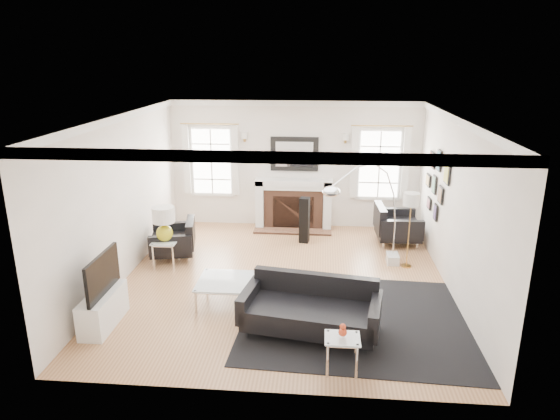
# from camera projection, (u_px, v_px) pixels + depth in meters

# --- Properties ---
(floor) EXTENTS (6.00, 6.00, 0.00)m
(floor) POSITION_uv_depth(u_px,v_px,m) (284.00, 281.00, 8.60)
(floor) COLOR #9D6642
(floor) RESTS_ON ground
(back_wall) EXTENTS (5.50, 0.04, 2.80)m
(back_wall) POSITION_uv_depth(u_px,v_px,m) (294.00, 165.00, 11.04)
(back_wall) COLOR white
(back_wall) RESTS_ON floor
(front_wall) EXTENTS (5.50, 0.04, 2.80)m
(front_wall) POSITION_uv_depth(u_px,v_px,m) (262.00, 281.00, 5.33)
(front_wall) COLOR white
(front_wall) RESTS_ON floor
(left_wall) EXTENTS (0.04, 6.00, 2.80)m
(left_wall) POSITION_uv_depth(u_px,v_px,m) (122.00, 199.00, 8.41)
(left_wall) COLOR white
(left_wall) RESTS_ON floor
(right_wall) EXTENTS (0.04, 6.00, 2.80)m
(right_wall) POSITION_uv_depth(u_px,v_px,m) (455.00, 207.00, 7.96)
(right_wall) COLOR white
(right_wall) RESTS_ON floor
(ceiling) EXTENTS (5.50, 6.00, 0.02)m
(ceiling) POSITION_uv_depth(u_px,v_px,m) (284.00, 117.00, 7.77)
(ceiling) COLOR white
(ceiling) RESTS_ON back_wall
(crown_molding) EXTENTS (5.50, 6.00, 0.12)m
(crown_molding) POSITION_uv_depth(u_px,v_px,m) (284.00, 121.00, 7.79)
(crown_molding) COLOR white
(crown_molding) RESTS_ON back_wall
(fireplace) EXTENTS (1.70, 0.69, 1.11)m
(fireplace) POSITION_uv_depth(u_px,v_px,m) (294.00, 205.00, 11.09)
(fireplace) COLOR white
(fireplace) RESTS_ON floor
(mantel_mirror) EXTENTS (1.05, 0.07, 0.75)m
(mantel_mirror) POSITION_uv_depth(u_px,v_px,m) (294.00, 154.00, 10.92)
(mantel_mirror) COLOR black
(mantel_mirror) RESTS_ON back_wall
(window_left) EXTENTS (1.24, 0.15, 1.62)m
(window_left) POSITION_uv_depth(u_px,v_px,m) (212.00, 161.00, 11.12)
(window_left) COLOR white
(window_left) RESTS_ON back_wall
(window_right) EXTENTS (1.24, 0.15, 1.62)m
(window_right) POSITION_uv_depth(u_px,v_px,m) (379.00, 164.00, 10.82)
(window_right) COLOR white
(window_right) RESTS_ON back_wall
(gallery_wall) EXTENTS (0.04, 1.73, 1.29)m
(gallery_wall) POSITION_uv_depth(u_px,v_px,m) (437.00, 180.00, 9.15)
(gallery_wall) COLOR black
(gallery_wall) RESTS_ON right_wall
(tv_unit) EXTENTS (0.35, 1.00, 1.09)m
(tv_unit) POSITION_uv_depth(u_px,v_px,m) (103.00, 304.00, 7.08)
(tv_unit) COLOR white
(tv_unit) RESTS_ON floor
(area_rug) EXTENTS (3.53, 2.99, 0.01)m
(area_rug) POSITION_uv_depth(u_px,v_px,m) (360.00, 319.00, 7.32)
(area_rug) COLOR black
(area_rug) RESTS_ON floor
(sofa) EXTENTS (2.01, 1.17, 0.62)m
(sofa) POSITION_uv_depth(u_px,v_px,m) (311.00, 309.00, 6.93)
(sofa) COLOR black
(sofa) RESTS_ON floor
(armchair_left) EXTENTS (0.97, 1.04, 0.61)m
(armchair_left) POSITION_uv_depth(u_px,v_px,m) (176.00, 241.00, 9.50)
(armchair_left) COLOR black
(armchair_left) RESTS_ON floor
(armchair_right) EXTENTS (0.92, 1.01, 0.65)m
(armchair_right) POSITION_uv_depth(u_px,v_px,m) (395.00, 226.00, 10.24)
(armchair_right) COLOR black
(armchair_right) RESTS_ON floor
(coffee_table) EXTENTS (0.84, 0.84, 0.37)m
(coffee_table) POSITION_uv_depth(u_px,v_px,m) (225.00, 282.00, 7.74)
(coffee_table) COLOR silver
(coffee_table) RESTS_ON floor
(side_table_left) EXTENTS (0.44, 0.44, 0.49)m
(side_table_left) POSITION_uv_depth(u_px,v_px,m) (166.00, 246.00, 9.09)
(side_table_left) COLOR silver
(side_table_left) RESTS_ON floor
(nesting_table) EXTENTS (0.43, 0.36, 0.47)m
(nesting_table) POSITION_uv_depth(u_px,v_px,m) (342.00, 345.00, 6.02)
(nesting_table) COLOR silver
(nesting_table) RESTS_ON floor
(gourd_lamp) EXTENTS (0.40, 0.40, 0.64)m
(gourd_lamp) POSITION_uv_depth(u_px,v_px,m) (164.00, 222.00, 8.95)
(gourd_lamp) COLOR gold
(gourd_lamp) RESTS_ON side_table_left
(orange_vase) EXTENTS (0.10, 0.10, 0.17)m
(orange_vase) POSITION_uv_depth(u_px,v_px,m) (343.00, 331.00, 5.96)
(orange_vase) COLOR red
(orange_vase) RESTS_ON nesting_table
(arc_floor_lamp) EXTENTS (1.46, 1.35, 2.06)m
(arc_floor_lamp) POSITION_uv_depth(u_px,v_px,m) (365.00, 214.00, 8.56)
(arc_floor_lamp) COLOR silver
(arc_floor_lamp) RESTS_ON floor
(stick_floor_lamp) EXTENTS (0.28, 0.28, 1.40)m
(stick_floor_lamp) POSITION_uv_depth(u_px,v_px,m) (411.00, 203.00, 8.81)
(stick_floor_lamp) COLOR #B6893F
(stick_floor_lamp) RESTS_ON floor
(speaker_tower) EXTENTS (0.22, 0.22, 0.95)m
(speaker_tower) POSITION_uv_depth(u_px,v_px,m) (304.00, 220.00, 10.25)
(speaker_tower) COLOR black
(speaker_tower) RESTS_ON floor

